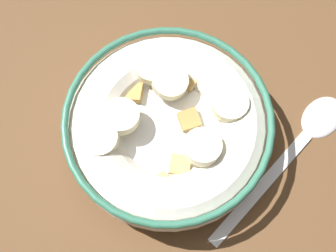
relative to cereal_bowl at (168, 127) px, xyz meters
The scene contains 3 objects.
ground_plane 3.54cm from the cereal_bowl, 91.66° to the left, with size 120.86×120.86×2.00cm, color brown.
cereal_bowl is the anchor object (origin of this frame).
spoon 12.46cm from the cereal_bowl, 164.88° to the left, with size 15.99×10.99×0.80cm.
Camera 1 is at (3.47, 12.51, 38.90)cm, focal length 49.40 mm.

